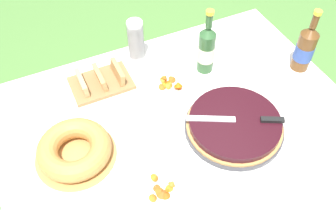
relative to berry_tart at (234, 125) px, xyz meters
name	(u,v)px	position (x,y,z in m)	size (l,w,h in m)	color
ground_plane	(179,204)	(-0.17, 0.10, -0.70)	(16.00, 16.00, 0.00)	#4C7A38
garden_table	(183,136)	(-0.17, 0.10, -0.09)	(1.41, 1.09, 0.67)	#A87A47
tablecloth	(183,129)	(-0.17, 0.10, -0.04)	(1.42, 1.10, 0.10)	white
berry_tart	(234,125)	(0.00, 0.00, 0.00)	(0.39, 0.39, 0.06)	#38383D
serving_knife	(243,119)	(0.03, -0.01, 0.04)	(0.34, 0.19, 0.01)	silver
bundt_cake	(74,150)	(-0.60, 0.14, 0.01)	(0.30, 0.30, 0.08)	#B78447
cup_stack	(136,40)	(-0.19, 0.56, 0.07)	(0.07, 0.07, 0.20)	white
cider_bottle_green	(206,49)	(0.06, 0.35, 0.09)	(0.07, 0.07, 0.31)	#2D562D
cider_bottle_amber	(305,48)	(0.46, 0.18, 0.08)	(0.08, 0.08, 0.30)	brown
snack_plate_left	(160,194)	(-0.38, -0.14, -0.02)	(0.20, 0.20, 0.05)	white
snack_plate_right	(169,84)	(-0.13, 0.32, -0.02)	(0.22, 0.22, 0.06)	white
bread_board	(101,81)	(-0.39, 0.46, -0.01)	(0.26, 0.18, 0.07)	olive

